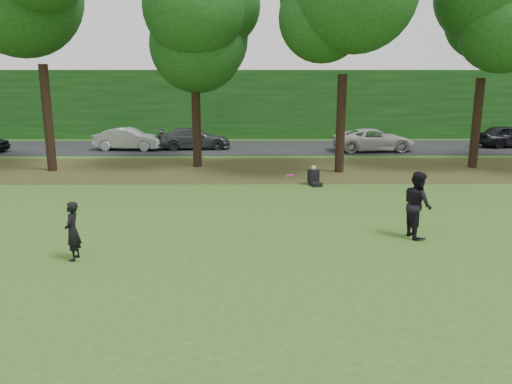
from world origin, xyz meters
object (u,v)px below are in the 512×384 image
player_right (417,204)px  seated_person (314,178)px  player_left (72,231)px  frisbee (289,176)px

player_right → seated_person: 7.41m
player_left → frisbee: (5.46, 1.24, 1.15)m
player_right → seated_person: bearing=8.0°
frisbee → seated_person: (1.66, 7.62, -1.58)m
player_right → frisbee: frisbee is taller
player_right → frisbee: 3.85m
player_left → player_right: bearing=100.4°
player_left → seated_person: player_left is taller
player_right → seated_person: size_ratio=2.30×
frisbee → seated_person: bearing=77.7°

